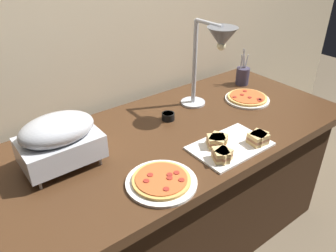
# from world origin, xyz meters

# --- Properties ---
(ground_plane) EXTENTS (8.00, 8.00, 0.00)m
(ground_plane) POSITION_xyz_m (0.00, 0.00, 0.00)
(ground_plane) COLOR brown
(back_wall) EXTENTS (4.40, 0.04, 2.40)m
(back_wall) POSITION_xyz_m (0.00, 0.50, 1.20)
(back_wall) COLOR #C6B593
(back_wall) RESTS_ON ground_plane
(buffet_table) EXTENTS (1.90, 0.84, 0.76)m
(buffet_table) POSITION_xyz_m (0.00, 0.00, 0.39)
(buffet_table) COLOR #422816
(buffet_table) RESTS_ON ground_plane
(chafing_dish) EXTENTS (0.32, 0.22, 0.24)m
(chafing_dish) POSITION_xyz_m (-0.54, 0.07, 0.90)
(chafing_dish) COLOR #B7BABF
(chafing_dish) RESTS_ON buffet_table
(heat_lamp) EXTENTS (0.15, 0.33, 0.48)m
(heat_lamp) POSITION_xyz_m (0.29, 0.04, 1.13)
(heat_lamp) COLOR #B7BABF
(heat_lamp) RESTS_ON buffet_table
(pizza_plate_front) EXTENTS (0.29, 0.29, 0.03)m
(pizza_plate_front) POSITION_xyz_m (-0.28, -0.28, 0.77)
(pizza_plate_front) COLOR white
(pizza_plate_front) RESTS_ON buffet_table
(pizza_plate_center) EXTENTS (0.26, 0.26, 0.03)m
(pizza_plate_center) POSITION_xyz_m (0.57, 0.02, 0.77)
(pizza_plate_center) COLOR white
(pizza_plate_center) RESTS_ON buffet_table
(sandwich_platter) EXTENTS (0.37, 0.24, 0.06)m
(sandwich_platter) POSITION_xyz_m (0.12, -0.28, 0.78)
(sandwich_platter) COLOR white
(sandwich_platter) RESTS_ON buffet_table
(sauce_cup_near) EXTENTS (0.06, 0.06, 0.03)m
(sauce_cup_near) POSITION_xyz_m (-0.37, 0.23, 0.78)
(sauce_cup_near) COLOR black
(sauce_cup_near) RESTS_ON buffet_table
(sauce_cup_far) EXTENTS (0.07, 0.07, 0.04)m
(sauce_cup_far) POSITION_xyz_m (0.06, 0.12, 0.78)
(sauce_cup_far) COLOR black
(sauce_cup_far) RESTS_ON buffet_table
(utensil_holder) EXTENTS (0.08, 0.08, 0.23)m
(utensil_holder) POSITION_xyz_m (0.73, 0.21, 0.82)
(utensil_holder) COLOR #383347
(utensil_holder) RESTS_ON buffet_table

